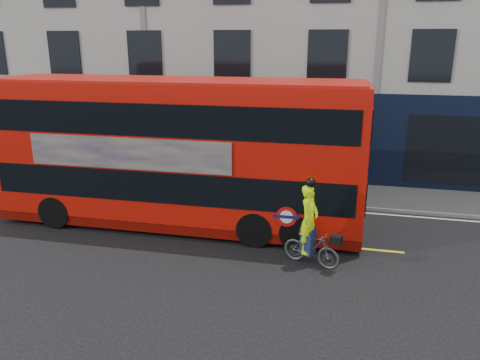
% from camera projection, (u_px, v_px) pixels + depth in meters
% --- Properties ---
extents(ground, '(120.00, 120.00, 0.00)m').
position_uv_depth(ground, '(376.00, 273.00, 12.72)').
color(ground, black).
rests_on(ground, ground).
extents(pavement, '(60.00, 3.00, 0.12)m').
position_uv_depth(pavement, '(369.00, 197.00, 18.76)').
color(pavement, gray).
rests_on(pavement, ground).
extents(kerb, '(60.00, 0.12, 0.13)m').
position_uv_depth(kerb, '(370.00, 209.00, 17.36)').
color(kerb, gray).
rests_on(kerb, ground).
extents(building_terrace, '(50.00, 10.07, 15.00)m').
position_uv_depth(building_terrace, '(377.00, 10.00, 22.65)').
color(building_terrace, '#B1B0A7').
rests_on(building_terrace, ground).
extents(road_edge_line, '(58.00, 0.10, 0.01)m').
position_uv_depth(road_edge_line, '(370.00, 213.00, 17.10)').
color(road_edge_line, silver).
rests_on(road_edge_line, ground).
extents(lane_dashes, '(58.00, 0.12, 0.01)m').
position_uv_depth(lane_dashes, '(373.00, 250.00, 14.11)').
color(lane_dashes, yellow).
rests_on(lane_dashes, ground).
extents(bus, '(12.19, 2.88, 4.91)m').
position_uv_depth(bus, '(179.00, 153.00, 15.44)').
color(bus, red).
rests_on(bus, ground).
extents(cyclist, '(1.74, 1.02, 2.54)m').
position_uv_depth(cyclist, '(310.00, 235.00, 12.96)').
color(cyclist, '#474A4C').
rests_on(cyclist, ground).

